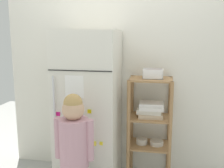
% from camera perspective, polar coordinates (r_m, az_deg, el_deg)
% --- Properties ---
extents(kitchen_wall_back, '(2.51, 0.03, 2.09)m').
position_cam_1_polar(kitchen_wall_back, '(2.95, 1.09, 0.79)').
color(kitchen_wall_back, silver).
rests_on(kitchen_wall_back, ground).
extents(refrigerator, '(0.61, 0.61, 1.59)m').
position_cam_1_polar(refrigerator, '(2.75, -5.07, -5.30)').
color(refrigerator, silver).
rests_on(refrigerator, ground).
extents(child_standing, '(0.35, 0.26, 1.07)m').
position_cam_1_polar(child_standing, '(2.32, -8.18, -12.34)').
color(child_standing, brown).
rests_on(child_standing, ground).
extents(pantry_shelf_unit, '(0.45, 0.35, 1.11)m').
position_cam_1_polar(pantry_shelf_unit, '(2.80, 8.21, -7.56)').
color(pantry_shelf_unit, '#9E7247').
rests_on(pantry_shelf_unit, ground).
extents(fruit_bin, '(0.20, 0.17, 0.09)m').
position_cam_1_polar(fruit_bin, '(2.71, 9.10, 2.01)').
color(fruit_bin, white).
rests_on(fruit_bin, pantry_shelf_unit).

